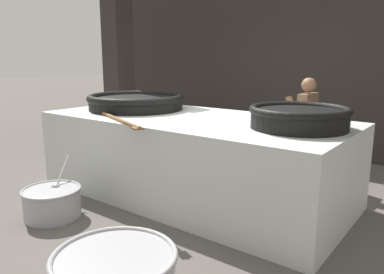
{
  "coord_description": "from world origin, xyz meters",
  "views": [
    {
      "loc": [
        2.76,
        -3.6,
        1.71
      ],
      "look_at": [
        0.0,
        0.0,
        0.75
      ],
      "focal_mm": 35.0,
      "sensor_mm": 36.0,
      "label": 1
    }
  ],
  "objects_px": {
    "giant_wok_near": "(136,101)",
    "prep_bowl_vegetables": "(52,201)",
    "giant_wok_far": "(299,116)",
    "cook": "(306,126)"
  },
  "relations": [
    {
      "from": "giant_wok_near",
      "to": "prep_bowl_vegetables",
      "type": "bearing_deg",
      "value": -80.74
    },
    {
      "from": "giant_wok_near",
      "to": "giant_wok_far",
      "type": "bearing_deg",
      "value": -0.63
    },
    {
      "from": "giant_wok_near",
      "to": "prep_bowl_vegetables",
      "type": "distance_m",
      "value": 1.83
    },
    {
      "from": "giant_wok_near",
      "to": "cook",
      "type": "distance_m",
      "value": 2.39
    },
    {
      "from": "giant_wok_far",
      "to": "cook",
      "type": "relative_size",
      "value": 0.7
    },
    {
      "from": "giant_wok_near",
      "to": "cook",
      "type": "height_order",
      "value": "cook"
    },
    {
      "from": "giant_wok_far",
      "to": "prep_bowl_vegetables",
      "type": "bearing_deg",
      "value": -144.29
    },
    {
      "from": "cook",
      "to": "prep_bowl_vegetables",
      "type": "xyz_separation_m",
      "value": [
        -1.71,
        -2.87,
        -0.61
      ]
    },
    {
      "from": "giant_wok_near",
      "to": "prep_bowl_vegetables",
      "type": "xyz_separation_m",
      "value": [
        0.25,
        -1.56,
        -0.94
      ]
    },
    {
      "from": "giant_wok_near",
      "to": "prep_bowl_vegetables",
      "type": "height_order",
      "value": "giant_wok_near"
    }
  ]
}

